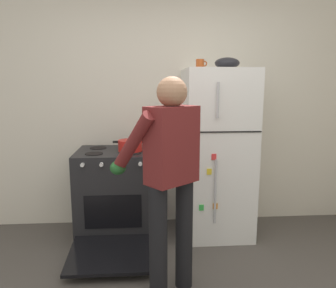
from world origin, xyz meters
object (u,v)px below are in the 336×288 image
at_px(coffee_mug, 200,64).
at_px(mixing_bowl, 227,63).
at_px(stove_range, 116,195).
at_px(red_pot, 130,145).
at_px(person_cook, 168,169).
at_px(refrigerator, 217,153).

height_order(coffee_mug, mixing_bowl, mixing_bowl).
bearing_deg(stove_range, coffee_mug, 4.49).
bearing_deg(red_pot, person_cook, -71.75).
height_order(refrigerator, mixing_bowl, mixing_bowl).
xyz_separation_m(stove_range, coffee_mug, (0.86, 0.07, 1.31)).
relative_size(stove_range, coffee_mug, 10.82).
height_order(refrigerator, person_cook, refrigerator).
bearing_deg(refrigerator, person_cook, -120.02).
height_order(refrigerator, coffee_mug, coffee_mug).
bearing_deg(refrigerator, coffee_mug, 164.16).
bearing_deg(stove_range, mixing_bowl, 0.91).
height_order(stove_range, mixing_bowl, mixing_bowl).
bearing_deg(red_pot, mixing_bowl, 2.98).
bearing_deg(mixing_bowl, coffee_mug, 169.01).
bearing_deg(coffee_mug, red_pot, -171.90).
bearing_deg(red_pot, coffee_mug, 8.10).
relative_size(refrigerator, coffee_mug, 15.17).
bearing_deg(mixing_bowl, stove_range, -179.09).
bearing_deg(refrigerator, red_pot, -176.77).
distance_m(refrigerator, stove_range, 1.12).
distance_m(refrigerator, person_cook, 1.15).
bearing_deg(person_cook, stove_range, 115.82).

